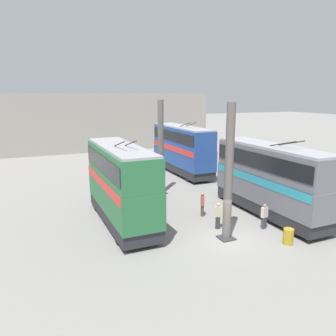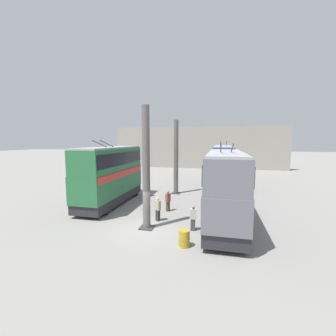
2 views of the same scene
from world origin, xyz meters
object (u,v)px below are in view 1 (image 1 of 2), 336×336
(bus_right_far, at_px, (121,180))
(person_by_right_row, at_px, (140,193))
(bus_left_far, at_px, (182,147))
(person_aisle_foreground, at_px, (218,215))
(person_aisle_midway, at_px, (202,204))
(oil_drum, at_px, (288,236))
(person_by_left_row, at_px, (264,216))
(bus_left_near, at_px, (271,176))

(bus_right_far, xyz_separation_m, person_by_right_row, (3.36, -2.42, -2.10))
(bus_left_far, xyz_separation_m, person_aisle_foreground, (-14.84, 4.68, -2.00))
(person_aisle_midway, distance_m, person_by_right_row, 5.38)
(oil_drum, bearing_deg, person_aisle_midway, 21.08)
(person_aisle_foreground, height_order, person_by_left_row, person_aisle_foreground)
(person_aisle_foreground, bearing_deg, bus_left_far, -164.34)
(oil_drum, bearing_deg, person_aisle_foreground, 35.05)
(bus_left_far, distance_m, person_aisle_midway, 13.39)
(person_aisle_foreground, distance_m, person_aisle_midway, 2.39)
(bus_left_near, height_order, person_by_right_row, bus_left_near)
(bus_left_far, distance_m, person_aisle_foreground, 15.69)
(person_by_left_row, height_order, oil_drum, person_by_left_row)
(person_aisle_midway, distance_m, person_by_left_row, 4.36)
(bus_left_near, bearing_deg, person_aisle_foreground, 98.19)
(person_aisle_foreground, distance_m, person_by_right_row, 7.36)
(bus_left_far, xyz_separation_m, person_by_left_row, (-16.04, 1.98, -2.05))
(person_aisle_foreground, distance_m, oil_drum, 4.37)
(person_aisle_midway, xyz_separation_m, person_by_left_row, (-3.58, -2.49, -0.03))
(bus_left_near, distance_m, person_aisle_midway, 5.17)
(bus_left_far, bearing_deg, person_aisle_midway, 160.25)
(person_by_right_row, bearing_deg, oil_drum, -119.56)
(person_aisle_midway, height_order, person_by_right_row, person_aisle_midway)
(bus_left_far, distance_m, bus_right_far, 15.25)
(bus_left_near, distance_m, bus_right_far, 10.41)
(bus_left_near, relative_size, person_aisle_midway, 5.79)
(bus_right_far, distance_m, person_by_left_row, 9.51)
(bus_left_far, distance_m, oil_drum, 18.69)
(bus_left_near, relative_size, person_by_right_row, 6.01)
(person_aisle_foreground, relative_size, oil_drum, 1.88)
(bus_left_near, bearing_deg, person_by_left_row, 133.44)
(bus_left_near, height_order, person_aisle_foreground, bus_left_near)
(bus_right_far, distance_m, person_aisle_foreground, 6.66)
(bus_right_far, bearing_deg, bus_left_far, -41.25)
(bus_right_far, relative_size, person_by_left_row, 5.51)
(person_aisle_foreground, bearing_deg, person_by_right_row, -123.14)
(bus_left_far, relative_size, person_by_right_row, 6.31)
(bus_right_far, distance_m, person_aisle_midway, 6.03)
(bus_left_near, bearing_deg, oil_drum, 152.72)
(person_by_left_row, bearing_deg, bus_right_far, 52.22)
(person_aisle_foreground, distance_m, person_by_left_row, 2.95)
(bus_left_far, height_order, person_by_left_row, bus_left_far)
(bus_right_far, relative_size, person_aisle_midway, 5.37)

